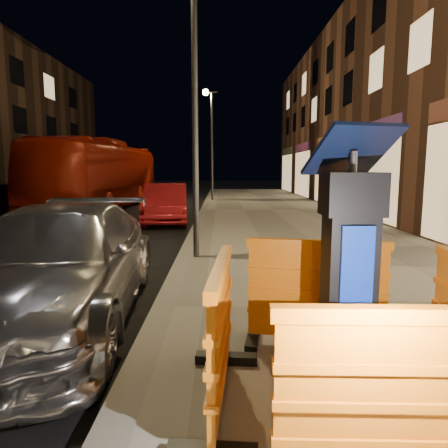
{
  "coord_description": "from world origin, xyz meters",
  "views": [
    {
      "loc": [
        0.75,
        -5.01,
        1.94
      ],
      "look_at": [
        0.8,
        1.0,
        1.1
      ],
      "focal_mm": 32.0,
      "sensor_mm": 36.0,
      "label": 1
    }
  ],
  "objects_px": {
    "barrier_front": "(403,408)",
    "car_red": "(166,222)",
    "barrier_back": "(316,294)",
    "parking_kiosk": "(348,278)",
    "bus_doubledecker": "(103,208)",
    "barrier_kerbside": "(221,334)",
    "car_silver": "(61,318)"
  },
  "relations": [
    {
      "from": "barrier_front",
      "to": "car_red",
      "type": "relative_size",
      "value": 0.33
    },
    {
      "from": "barrier_back",
      "to": "car_red",
      "type": "bearing_deg",
      "value": 115.37
    },
    {
      "from": "parking_kiosk",
      "to": "bus_doubledecker",
      "type": "bearing_deg",
      "value": 118.78
    },
    {
      "from": "barrier_kerbside",
      "to": "car_silver",
      "type": "xyz_separation_m",
      "value": [
        -2.09,
        2.13,
        -0.7
      ]
    },
    {
      "from": "parking_kiosk",
      "to": "bus_doubledecker",
      "type": "xyz_separation_m",
      "value": [
        -6.75,
        16.76,
        -1.13
      ]
    },
    {
      "from": "car_silver",
      "to": "barrier_front",
      "type": "bearing_deg",
      "value": -49.84
    },
    {
      "from": "barrier_front",
      "to": "barrier_back",
      "type": "relative_size",
      "value": 1.0
    },
    {
      "from": "car_red",
      "to": "bus_doubledecker",
      "type": "relative_size",
      "value": 0.37
    },
    {
      "from": "parking_kiosk",
      "to": "bus_doubledecker",
      "type": "height_order",
      "value": "parking_kiosk"
    },
    {
      "from": "barrier_back",
      "to": "barrier_kerbside",
      "type": "xyz_separation_m",
      "value": [
        -0.95,
        -0.95,
        0.0
      ]
    },
    {
      "from": "barrier_front",
      "to": "car_silver",
      "type": "xyz_separation_m",
      "value": [
        -3.04,
        3.08,
        -0.7
      ]
    },
    {
      "from": "barrier_front",
      "to": "car_silver",
      "type": "height_order",
      "value": "barrier_front"
    },
    {
      "from": "barrier_front",
      "to": "bus_doubledecker",
      "type": "distance_m",
      "value": 18.97
    },
    {
      "from": "parking_kiosk",
      "to": "barrier_back",
      "type": "distance_m",
      "value": 1.04
    },
    {
      "from": "barrier_back",
      "to": "car_silver",
      "type": "xyz_separation_m",
      "value": [
        -3.04,
        1.18,
        -0.7
      ]
    },
    {
      "from": "barrier_front",
      "to": "car_silver",
      "type": "relative_size",
      "value": 0.28
    },
    {
      "from": "parking_kiosk",
      "to": "barrier_front",
      "type": "distance_m",
      "value": 1.04
    },
    {
      "from": "car_red",
      "to": "barrier_front",
      "type": "bearing_deg",
      "value": -82.15
    },
    {
      "from": "parking_kiosk",
      "to": "barrier_front",
      "type": "height_order",
      "value": "parking_kiosk"
    },
    {
      "from": "bus_doubledecker",
      "to": "barrier_back",
      "type": "bearing_deg",
      "value": -64.54
    },
    {
      "from": "barrier_kerbside",
      "to": "car_silver",
      "type": "bearing_deg",
      "value": 49.22
    },
    {
      "from": "parking_kiosk",
      "to": "barrier_front",
      "type": "relative_size",
      "value": 1.4
    },
    {
      "from": "car_silver",
      "to": "car_red",
      "type": "xyz_separation_m",
      "value": [
        0.1,
        9.39,
        0.0
      ]
    },
    {
      "from": "parking_kiosk",
      "to": "car_red",
      "type": "xyz_separation_m",
      "value": [
        -2.94,
        11.52,
        -1.13
      ]
    },
    {
      "from": "barrier_kerbside",
      "to": "car_red",
      "type": "xyz_separation_m",
      "value": [
        -1.99,
        11.52,
        -0.7
      ]
    },
    {
      "from": "parking_kiosk",
      "to": "barrier_back",
      "type": "height_order",
      "value": "parking_kiosk"
    },
    {
      "from": "car_silver",
      "to": "barrier_kerbside",
      "type": "bearing_deg",
      "value": -50.03
    },
    {
      "from": "barrier_front",
      "to": "barrier_kerbside",
      "type": "height_order",
      "value": "same"
    },
    {
      "from": "parking_kiosk",
      "to": "car_silver",
      "type": "distance_m",
      "value": 3.88
    },
    {
      "from": "parking_kiosk",
      "to": "barrier_back",
      "type": "relative_size",
      "value": 1.4
    },
    {
      "from": "car_red",
      "to": "car_silver",
      "type": "bearing_deg",
      "value": -96.02
    },
    {
      "from": "parking_kiosk",
      "to": "car_red",
      "type": "bearing_deg",
      "value": 111.14
    }
  ]
}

